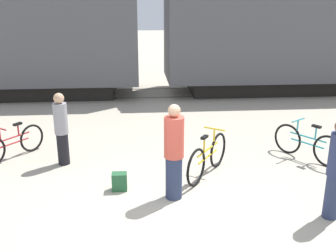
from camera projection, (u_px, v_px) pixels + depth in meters
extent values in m
plane|color=#B2A893|center=(177.00, 225.00, 6.27)|extent=(80.00, 80.00, 0.00)
cube|color=black|center=(313.00, 83.00, 15.38)|extent=(9.70, 2.13, 0.55)
cube|color=#4C4C51|center=(319.00, 36.00, 14.81)|extent=(11.55, 2.85, 3.11)
cube|color=#4C4238|center=(154.00, 97.00, 14.31)|extent=(36.14, 0.07, 0.01)
cube|color=#4C4238|center=(152.00, 89.00, 15.67)|extent=(36.14, 0.07, 0.01)
torus|color=black|center=(218.00, 150.00, 8.34)|extent=(0.47, 0.65, 0.75)
torus|color=black|center=(196.00, 167.00, 7.48)|extent=(0.47, 0.65, 0.75)
cylinder|color=gold|center=(208.00, 149.00, 7.85)|extent=(0.55, 0.78, 0.04)
cylinder|color=gold|center=(208.00, 157.00, 7.90)|extent=(0.51, 0.71, 0.04)
cylinder|color=gold|center=(204.00, 145.00, 7.65)|extent=(0.04, 0.04, 0.32)
cube|color=black|center=(204.00, 137.00, 7.60)|extent=(0.18, 0.21, 0.05)
cylinder|color=gold|center=(214.00, 137.00, 8.03)|extent=(0.04, 0.04, 0.35)
cylinder|color=gold|center=(214.00, 129.00, 7.98)|extent=(0.40, 0.29, 0.03)
torus|color=black|center=(287.00, 139.00, 9.08)|extent=(0.44, 0.61, 0.70)
torus|color=black|center=(328.00, 151.00, 8.34)|extent=(0.44, 0.61, 0.70)
cylinder|color=teal|center=(308.00, 137.00, 8.65)|extent=(0.53, 0.75, 0.04)
cylinder|color=teal|center=(307.00, 143.00, 8.70)|extent=(0.49, 0.68, 0.04)
cylinder|color=teal|center=(316.00, 133.00, 8.48)|extent=(0.04, 0.04, 0.29)
cube|color=black|center=(317.00, 126.00, 8.43)|extent=(0.18, 0.21, 0.05)
cylinder|color=teal|center=(298.00, 127.00, 8.81)|extent=(0.04, 0.04, 0.33)
cylinder|color=teal|center=(298.00, 120.00, 8.76)|extent=(0.40, 0.29, 0.03)
torus|color=black|center=(32.00, 138.00, 9.21)|extent=(0.43, 0.55, 0.65)
cylinder|color=#A31E23|center=(12.00, 138.00, 8.74)|extent=(0.58, 0.75, 0.04)
cylinder|color=#A31E23|center=(13.00, 143.00, 8.78)|extent=(0.53, 0.68, 0.04)
cylinder|color=#A31E23|center=(18.00, 130.00, 8.85)|extent=(0.04, 0.04, 0.27)
cube|color=black|center=(18.00, 124.00, 8.80)|extent=(0.18, 0.21, 0.05)
cylinder|color=#A31E23|center=(0.00, 135.00, 8.47)|extent=(0.04, 0.04, 0.30)
cylinder|color=#283351|center=(174.00, 177.00, 7.02)|extent=(0.30, 0.30, 0.79)
cylinder|color=#CC4C3D|center=(174.00, 137.00, 6.78)|extent=(0.35, 0.35, 0.73)
sphere|color=tan|center=(174.00, 111.00, 6.63)|extent=(0.22, 0.22, 0.22)
cylinder|color=black|center=(63.00, 149.00, 8.49)|extent=(0.25, 0.25, 0.70)
cylinder|color=gray|center=(60.00, 119.00, 8.27)|extent=(0.29, 0.29, 0.66)
sphere|color=tan|center=(59.00, 98.00, 8.14)|extent=(0.22, 0.22, 0.22)
cylinder|color=#283351|center=(332.00, 196.00, 6.38)|extent=(0.24, 0.24, 0.76)
cube|color=#235633|center=(120.00, 182.00, 7.37)|extent=(0.28, 0.20, 0.34)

